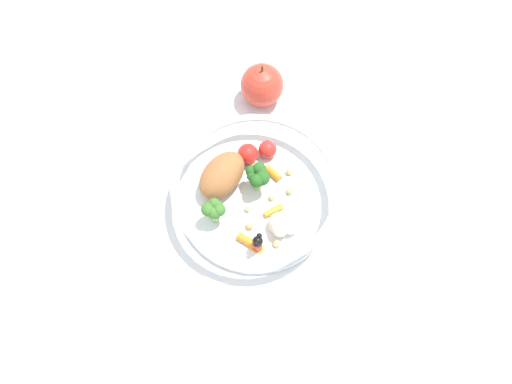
# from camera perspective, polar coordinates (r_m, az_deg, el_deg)

# --- Properties ---
(ground_plane) EXTENTS (2.40, 2.40, 0.00)m
(ground_plane) POSITION_cam_1_polar(r_m,az_deg,el_deg) (0.74, 0.67, -1.72)
(ground_plane) COLOR white
(food_container) EXTENTS (0.24, 0.24, 0.06)m
(food_container) POSITION_cam_1_polar(r_m,az_deg,el_deg) (0.72, -0.37, 0.08)
(food_container) COLOR white
(food_container) RESTS_ON ground_plane
(loose_apple) EXTENTS (0.07, 0.07, 0.08)m
(loose_apple) POSITION_cam_1_polar(r_m,az_deg,el_deg) (0.81, 0.68, 12.09)
(loose_apple) COLOR #BC3828
(loose_apple) RESTS_ON ground_plane
(folded_napkin) EXTENTS (0.18, 0.18, 0.01)m
(folded_napkin) POSITION_cam_1_polar(r_m,az_deg,el_deg) (0.69, -5.71, -16.55)
(folded_napkin) COLOR white
(folded_napkin) RESTS_ON ground_plane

